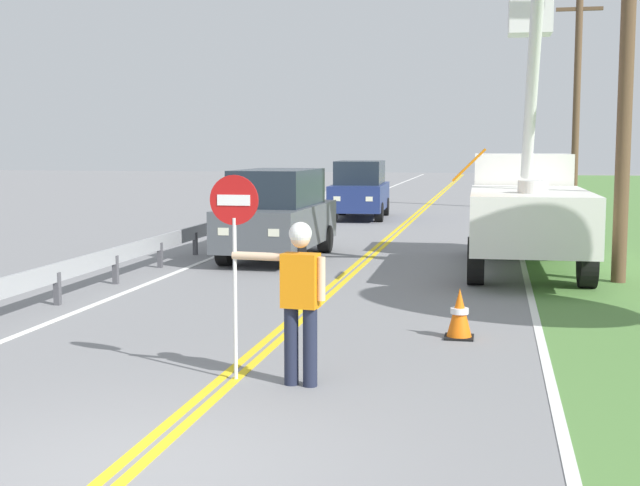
# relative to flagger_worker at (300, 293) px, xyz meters

# --- Properties ---
(ground_plane) EXTENTS (160.00, 160.00, 0.00)m
(ground_plane) POSITION_rel_flagger_worker_xyz_m (-0.85, -2.83, -1.05)
(ground_plane) COLOR gray
(centerline_yellow_left) EXTENTS (0.11, 110.00, 0.01)m
(centerline_yellow_left) POSITION_rel_flagger_worker_xyz_m (-0.94, 17.17, -1.04)
(centerline_yellow_left) COLOR yellow
(centerline_yellow_left) RESTS_ON ground
(centerline_yellow_right) EXTENTS (0.11, 110.00, 0.01)m
(centerline_yellow_right) POSITION_rel_flagger_worker_xyz_m (-0.76, 17.17, -1.04)
(centerline_yellow_right) COLOR yellow
(centerline_yellow_right) RESTS_ON ground
(edge_line_right) EXTENTS (0.12, 110.00, 0.01)m
(edge_line_right) POSITION_rel_flagger_worker_xyz_m (2.75, 17.17, -1.04)
(edge_line_right) COLOR silver
(edge_line_right) RESTS_ON ground
(edge_line_left) EXTENTS (0.12, 110.00, 0.01)m
(edge_line_left) POSITION_rel_flagger_worker_xyz_m (-4.45, 17.17, -1.04)
(edge_line_left) COLOR silver
(edge_line_left) RESTS_ON ground
(flagger_worker) EXTENTS (1.08, 0.28, 1.83)m
(flagger_worker) POSITION_rel_flagger_worker_xyz_m (0.00, 0.00, 0.00)
(flagger_worker) COLOR #1E2338
(flagger_worker) RESTS_ON ground
(stop_sign_paddle) EXTENTS (0.56, 0.04, 2.33)m
(stop_sign_paddle) POSITION_rel_flagger_worker_xyz_m (-0.76, 0.08, 0.66)
(stop_sign_paddle) COLOR silver
(stop_sign_paddle) RESTS_ON ground
(utility_bucket_truck) EXTENTS (2.67, 6.85, 5.80)m
(utility_bucket_truck) POSITION_rel_flagger_worker_xyz_m (2.74, 10.12, 0.38)
(utility_bucket_truck) COLOR white
(utility_bucket_truck) RESTS_ON ground
(oncoming_suv_nearest) EXTENTS (2.02, 4.65, 2.10)m
(oncoming_suv_nearest) POSITION_rel_flagger_worker_xyz_m (-2.90, 10.57, 0.01)
(oncoming_suv_nearest) COLOR #4C5156
(oncoming_suv_nearest) RESTS_ON ground
(oncoming_suv_second) EXTENTS (2.09, 4.69, 2.10)m
(oncoming_suv_second) POSITION_rel_flagger_worker_xyz_m (-2.76, 22.34, 0.01)
(oncoming_suv_second) COLOR navy
(oncoming_suv_second) RESTS_ON ground
(utility_pole_near) EXTENTS (1.80, 0.28, 8.24)m
(utility_pole_near) POSITION_rel_flagger_worker_xyz_m (4.48, 8.40, 3.26)
(utility_pole_near) COLOR brown
(utility_pole_near) RESTS_ON ground
(utility_pole_mid) EXTENTS (1.80, 0.28, 8.63)m
(utility_pole_mid) POSITION_rel_flagger_worker_xyz_m (5.22, 27.36, 3.45)
(utility_pole_mid) COLOR brown
(utility_pole_mid) RESTS_ON ground
(traffic_cone_lead) EXTENTS (0.40, 0.40, 0.70)m
(traffic_cone_lead) POSITION_rel_flagger_worker_xyz_m (1.64, 2.76, -0.71)
(traffic_cone_lead) COLOR orange
(traffic_cone_lead) RESTS_ON ground
(guardrail_left_shoulder) EXTENTS (0.10, 32.00, 0.71)m
(guardrail_left_shoulder) POSITION_rel_flagger_worker_xyz_m (-5.05, 12.00, -0.53)
(guardrail_left_shoulder) COLOR #9EA0A3
(guardrail_left_shoulder) RESTS_ON ground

